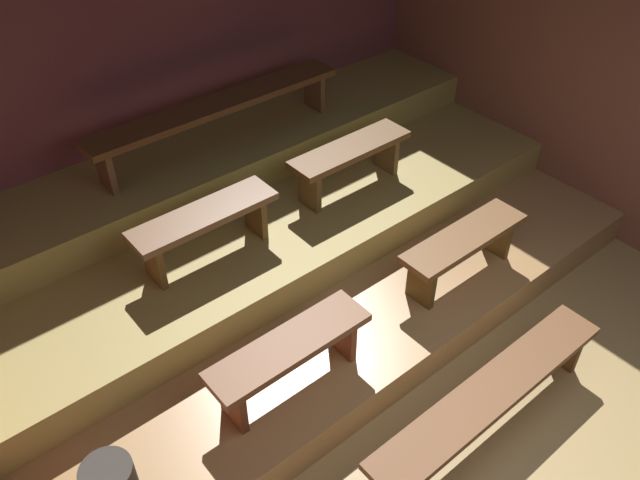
{
  "coord_description": "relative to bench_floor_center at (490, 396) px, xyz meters",
  "views": [
    {
      "loc": [
        -2.38,
        -0.59,
        3.7
      ],
      "look_at": [
        0.0,
        2.28,
        0.62
      ],
      "focal_mm": 35.94,
      "sensor_mm": 36.0,
      "label": 1
    }
  ],
  "objects": [
    {
      "name": "bench_lower_left",
      "position": [
        -0.89,
        0.92,
        0.26
      ],
      "size": [
        1.12,
        0.31,
        0.4
      ],
      "color": "brown",
      "rests_on": "platform_lower"
    },
    {
      "name": "platform_lower",
      "position": [
        -0.06,
        1.98,
        -0.19
      ],
      "size": [
        5.15,
        2.95,
        0.28
      ],
      "primitive_type": "cube",
      "color": "#A87C4C",
      "rests_on": "ground"
    },
    {
      "name": "platform_middle",
      "position": [
        -0.06,
        2.45,
        0.09
      ],
      "size": [
        5.15,
        2.0,
        0.28
      ],
      "primitive_type": "cube",
      "color": "#A28C49",
      "rests_on": "platform_lower"
    },
    {
      "name": "bench_lower_right",
      "position": [
        0.77,
        0.92,
        0.26
      ],
      "size": [
        1.12,
        0.31,
        0.4
      ],
      "color": "brown",
      "rests_on": "platform_lower"
    },
    {
      "name": "bench_middle_right",
      "position": [
        0.64,
        2.08,
        0.54
      ],
      "size": [
        1.11,
        0.31,
        0.4
      ],
      "color": "brown",
      "rests_on": "platform_middle"
    },
    {
      "name": "bench_upper_center",
      "position": [
        -0.06,
        2.95,
        0.85
      ],
      "size": [
        2.29,
        0.31,
        0.4
      ],
      "color": "brown",
      "rests_on": "platform_upper"
    },
    {
      "name": "bench_floor_center",
      "position": [
        0.0,
        0.0,
        0.0
      ],
      "size": [
        1.99,
        0.31,
        0.4
      ],
      "color": "brown",
      "rests_on": "ground"
    },
    {
      "name": "wall_right",
      "position": [
        2.54,
        1.4,
        0.95
      ],
      "size": [
        0.06,
        4.9,
        2.56
      ],
      "primitive_type": "cube",
      "color": "brown",
      "rests_on": "ground"
    },
    {
      "name": "platform_upper",
      "position": [
        -0.06,
        2.99,
        0.37
      ],
      "size": [
        5.15,
        0.92,
        0.28
      ],
      "primitive_type": "cube",
      "color": "#9F9049",
      "rests_on": "platform_middle"
    },
    {
      "name": "bench_middle_left",
      "position": [
        -0.76,
        2.08,
        0.54
      ],
      "size": [
        1.11,
        0.31,
        0.4
      ],
      "color": "brown",
      "rests_on": "platform_middle"
    },
    {
      "name": "wall_back",
      "position": [
        -0.06,
        3.48,
        0.95
      ],
      "size": [
        5.95,
        0.06,
        2.56
      ],
      "primitive_type": "cube",
      "color": "brown",
      "rests_on": "ground"
    },
    {
      "name": "ground",
      "position": [
        -0.06,
        1.4,
        -0.37
      ],
      "size": [
        5.95,
        4.9,
        0.08
      ],
      "primitive_type": "cube",
      "color": "#A38752"
    }
  ]
}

